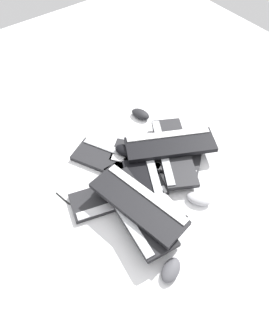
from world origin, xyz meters
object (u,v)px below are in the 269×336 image
object	(u,v)px
keyboard_1	(117,162)
mouse_0	(199,199)
keyboard_4	(147,198)
keyboard_7	(138,203)
mouse_3	(125,151)
mouse_2	(171,270)
keyboard_5	(136,211)
keyboard_8	(170,144)
mouse_1	(140,114)
keyboard_6	(173,152)
keyboard_3	(144,193)
keyboard_2	(119,195)
keyboard_0	(155,159)

from	to	relation	value
keyboard_1	mouse_0	size ratio (longest dim) A/B	4.18
keyboard_4	keyboard_1	bearing A→B (deg)	85.74
keyboard_7	mouse_3	size ratio (longest dim) A/B	4.19
mouse_2	mouse_3	size ratio (longest dim) A/B	1.00
keyboard_5	keyboard_7	size ratio (longest dim) A/B	0.99
keyboard_4	keyboard_8	size ratio (longest dim) A/B	1.00
keyboard_7	mouse_1	xyz separation A→B (m)	(0.39, 0.50, -0.08)
keyboard_4	keyboard_5	xyz separation A→B (m)	(-0.09, -0.04, 0.03)
mouse_1	mouse_3	xyz separation A→B (m)	(-0.24, -0.19, 0.03)
keyboard_4	keyboard_8	distance (m)	0.32
keyboard_6	keyboard_8	world-z (taller)	keyboard_8
keyboard_1	keyboard_4	xyz separation A→B (m)	(-0.02, -0.27, 0.03)
mouse_0	keyboard_7	bearing A→B (deg)	34.79
keyboard_3	keyboard_7	world-z (taller)	keyboard_7
keyboard_6	keyboard_2	bearing A→B (deg)	-175.02
keyboard_1	keyboard_8	xyz separation A→B (m)	(0.25, -0.11, 0.06)
mouse_2	keyboard_6	bearing A→B (deg)	23.25
mouse_2	keyboard_7	bearing A→B (deg)	54.32
keyboard_7	mouse_2	distance (m)	0.30
keyboard_3	mouse_1	xyz separation A→B (m)	(0.31, 0.42, 0.01)
keyboard_2	mouse_0	distance (m)	0.36
keyboard_2	mouse_2	xyz separation A→B (m)	(-0.04, -0.41, 0.01)
keyboard_4	mouse_3	xyz separation A→B (m)	(0.08, 0.28, 0.01)
keyboard_5	mouse_2	distance (m)	0.28
keyboard_0	keyboard_3	world-z (taller)	same
keyboard_7	keyboard_3	bearing A→B (deg)	39.97
keyboard_5	keyboard_7	bearing A→B (deg)	25.04
keyboard_2	keyboard_4	xyz separation A→B (m)	(0.08, -0.10, 0.03)
keyboard_0	keyboard_6	bearing A→B (deg)	-23.08
keyboard_7	keyboard_1	bearing A→B (deg)	72.90
keyboard_4	keyboard_6	size ratio (longest dim) A/B	1.01
keyboard_5	mouse_2	xyz separation A→B (m)	(-0.03, -0.27, -0.05)
keyboard_0	mouse_3	size ratio (longest dim) A/B	3.98
keyboard_6	mouse_0	bearing A→B (deg)	-106.16
keyboard_6	keyboard_0	bearing A→B (deg)	156.92
keyboard_5	mouse_1	xyz separation A→B (m)	(0.41, 0.51, -0.05)
keyboard_3	keyboard_4	bearing A→B (deg)	-108.72
keyboard_0	mouse_2	world-z (taller)	mouse_2
keyboard_1	keyboard_2	size ratio (longest dim) A/B	0.99
keyboard_8	mouse_3	xyz separation A→B (m)	(-0.19, 0.11, -0.02)
mouse_1	keyboard_6	bearing A→B (deg)	155.43
keyboard_3	keyboard_4	xyz separation A→B (m)	(-0.01, -0.04, 0.03)
mouse_1	mouse_2	size ratio (longest dim) A/B	1.00
mouse_2	keyboard_3	bearing A→B (deg)	43.45
keyboard_5	mouse_0	world-z (taller)	keyboard_5
keyboard_7	keyboard_2	bearing A→B (deg)	94.71
keyboard_0	keyboard_5	size ratio (longest dim) A/B	0.96
keyboard_7	mouse_2	size ratio (longest dim) A/B	4.19
mouse_0	keyboard_1	bearing A→B (deg)	-10.23
keyboard_0	mouse_2	xyz separation A→B (m)	(-0.31, -0.48, 0.01)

